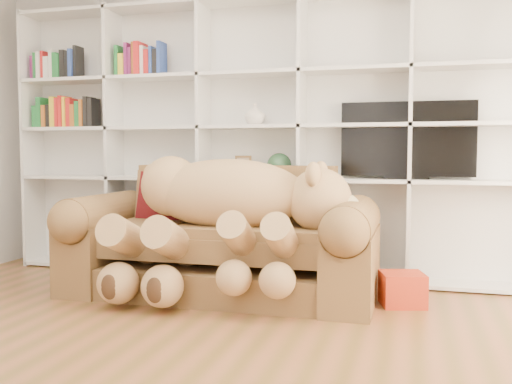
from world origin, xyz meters
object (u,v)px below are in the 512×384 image
(gift_box, at_px, (402,289))
(tv, at_px, (407,141))
(teddy_bear, at_px, (225,208))
(sofa, at_px, (222,246))

(gift_box, relative_size, tv, 0.28)
(teddy_bear, distance_m, tv, 1.62)
(sofa, height_order, gift_box, sofa)
(teddy_bear, relative_size, tv, 1.65)
(gift_box, bearing_deg, tv, 89.49)
(sofa, distance_m, teddy_bear, 0.38)
(sofa, bearing_deg, teddy_bear, -64.57)
(sofa, distance_m, tv, 1.72)
(sofa, relative_size, gift_box, 7.93)
(teddy_bear, bearing_deg, sofa, 114.87)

